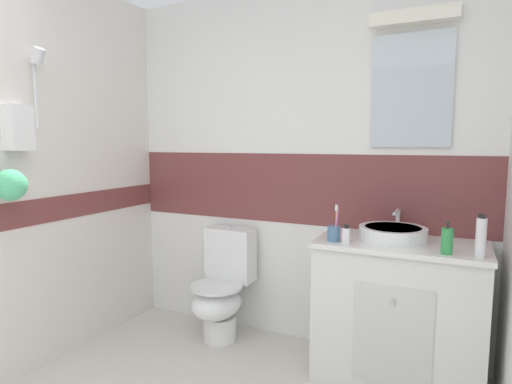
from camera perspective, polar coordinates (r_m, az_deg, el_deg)
wall_back_tiled at (r=3.03m, az=5.84°, el=3.48°), size 3.20×0.20×2.50m
wall_left_shower_alcove at (r=2.87m, az=-30.50°, el=2.24°), size 0.30×3.48×2.50m
vanity_cabinet at (r=2.75m, az=18.71°, el=-15.03°), size 0.96×0.53×0.85m
sink_basin at (r=2.63m, az=18.07°, el=-5.32°), size 0.39×0.44×0.16m
toilet at (r=3.15m, az=-4.61°, el=-12.90°), size 0.37×0.50×0.81m
toothbrush_cup at (r=2.53m, az=10.55°, el=-5.40°), size 0.08×0.08×0.22m
soap_dispenser at (r=2.41m, az=24.51°, el=-6.05°), size 0.06×0.06×0.18m
shampoo_bottle_tall at (r=2.41m, az=28.23°, el=-5.40°), size 0.05×0.05×0.22m
perfume_flask_small at (r=2.48m, az=12.16°, el=-5.67°), size 0.04×0.03×0.11m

